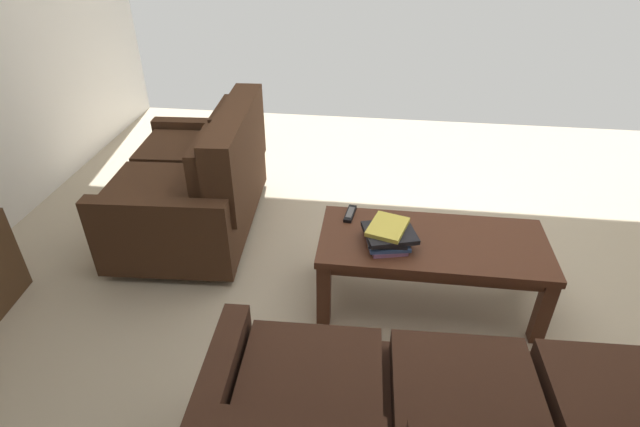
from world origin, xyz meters
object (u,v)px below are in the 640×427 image
at_px(coffee_table, 432,250).
at_px(book_stack, 387,235).
at_px(loveseat_near, 199,182).
at_px(tv_remote, 350,214).

xyz_separation_m(coffee_table, book_stack, (0.24, 0.06, 0.12)).
bearing_deg(loveseat_near, coffee_table, 159.04).
bearing_deg(book_stack, coffee_table, -167.07).
height_order(coffee_table, tv_remote, tv_remote).
relative_size(loveseat_near, tv_remote, 7.80).
relative_size(loveseat_near, book_stack, 4.24).
height_order(loveseat_near, tv_remote, loveseat_near).
bearing_deg(tv_remote, loveseat_near, -20.49).
bearing_deg(tv_remote, book_stack, 130.95).
bearing_deg(coffee_table, tv_remote, -22.02).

